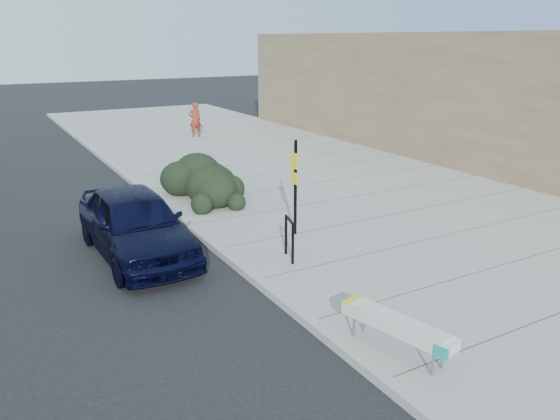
{
  "coord_description": "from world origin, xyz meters",
  "views": [
    {
      "loc": [
        -4.78,
        -9.17,
        4.92
      ],
      "look_at": [
        1.4,
        1.6,
        1.0
      ],
      "focal_mm": 35.0,
      "sensor_mm": 36.0,
      "label": 1
    }
  ],
  "objects_px": {
    "pedestrian": "(195,120)",
    "bike_rack": "(289,235)",
    "bench": "(397,325)",
    "sedan_navy": "(135,223)",
    "sign_post": "(295,182)"
  },
  "relations": [
    {
      "from": "pedestrian",
      "to": "bike_rack",
      "type": "bearing_deg",
      "value": 74.98
    },
    {
      "from": "bench",
      "to": "bike_rack",
      "type": "height_order",
      "value": "bike_rack"
    },
    {
      "from": "bike_rack",
      "to": "sedan_navy",
      "type": "relative_size",
      "value": 0.2
    },
    {
      "from": "bike_rack",
      "to": "sign_post",
      "type": "relative_size",
      "value": 0.4
    },
    {
      "from": "bike_rack",
      "to": "sign_post",
      "type": "distance_m",
      "value": 1.82
    },
    {
      "from": "bench",
      "to": "pedestrian",
      "type": "xyz_separation_m",
      "value": [
        4.59,
        20.26,
        0.39
      ]
    },
    {
      "from": "sign_post",
      "to": "sedan_navy",
      "type": "xyz_separation_m",
      "value": [
        -3.77,
        0.95,
        -0.73
      ]
    },
    {
      "from": "bench",
      "to": "pedestrian",
      "type": "height_order",
      "value": "pedestrian"
    },
    {
      "from": "sign_post",
      "to": "bike_rack",
      "type": "bearing_deg",
      "value": -131.97
    },
    {
      "from": "sign_post",
      "to": "pedestrian",
      "type": "distance_m",
      "value": 15.13
    },
    {
      "from": "bench",
      "to": "sign_post",
      "type": "distance_m",
      "value": 5.73
    },
    {
      "from": "sedan_navy",
      "to": "pedestrian",
      "type": "height_order",
      "value": "pedestrian"
    },
    {
      "from": "bench",
      "to": "bike_rack",
      "type": "relative_size",
      "value": 2.11
    },
    {
      "from": "sedan_navy",
      "to": "bike_rack",
      "type": "bearing_deg",
      "value": -40.25
    },
    {
      "from": "sign_post",
      "to": "sedan_navy",
      "type": "height_order",
      "value": "sign_post"
    }
  ]
}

